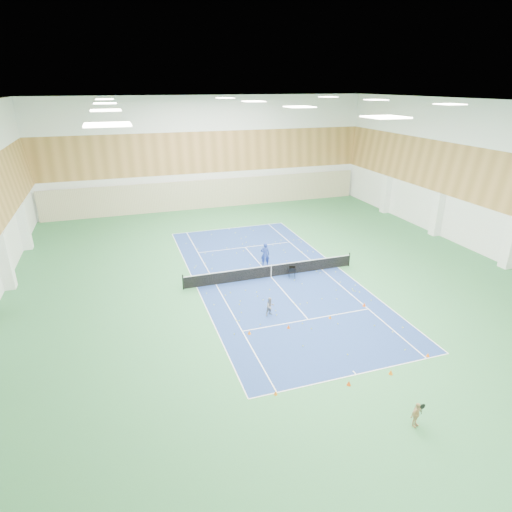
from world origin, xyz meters
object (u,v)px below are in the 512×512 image
Objects in this scene: coach at (265,254)px; ball_cart at (292,272)px; tennis_net at (271,270)px; child_court at (270,306)px; child_apron at (416,415)px.

ball_cart is at bearing 131.30° from coach.
tennis_net is 1.51m from ball_cart.
coach reaches higher than tennis_net.
coach is 2.99m from ball_cart.
child_court is 1.03× the size of child_apron.
coach is at bearing 59.75° from child_court.
tennis_net is at bearing 75.97° from child_apron.
child_apron is 14.98m from ball_cart.
child_apron reaches higher than ball_cart.
ball_cart is at bearing -23.49° from tennis_net.
child_apron is at bearing 110.32° from coach.
child_court is 1.38× the size of ball_cart.
tennis_net is at bearing 101.79° from coach.
child_court is at bearing 92.25° from coach.
tennis_net is 15.56m from child_apron.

